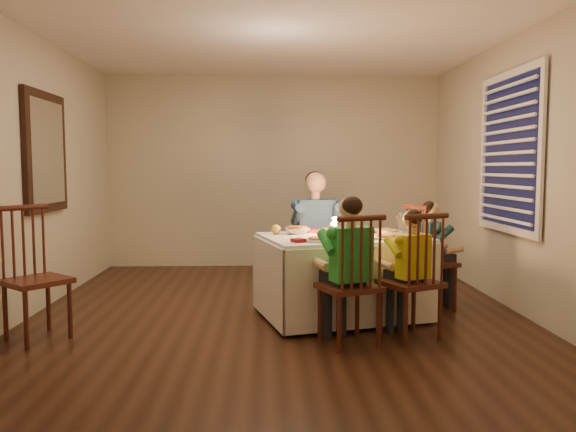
{
  "coord_description": "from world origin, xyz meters",
  "views": [
    {
      "loc": [
        -0.09,
        -5.19,
        1.35
      ],
      "look_at": [
        0.11,
        0.15,
        0.89
      ],
      "focal_mm": 35.0,
      "sensor_mm": 36.0,
      "label": 1
    }
  ],
  "objects_px": {
    "child_yellow": "(409,339)",
    "chair_near_left": "(348,344)",
    "dining_table": "(343,259)",
    "chair_near_right": "(409,339)",
    "chair_end": "(430,309)",
    "adult": "(315,298)",
    "chair_adult": "(315,298)",
    "serving_bowl": "(297,231)",
    "child_teal": "(430,309)",
    "chair_extra": "(39,339)",
    "child_green": "(348,344)"
  },
  "relations": [
    {
      "from": "child_yellow",
      "to": "chair_near_left",
      "type": "bearing_deg",
      "value": -10.62
    },
    {
      "from": "dining_table",
      "to": "chair_near_right",
      "type": "relative_size",
      "value": 1.62
    },
    {
      "from": "chair_end",
      "to": "adult",
      "type": "height_order",
      "value": "adult"
    },
    {
      "from": "chair_adult",
      "to": "serving_bowl",
      "type": "height_order",
      "value": "serving_bowl"
    },
    {
      "from": "chair_end",
      "to": "child_teal",
      "type": "relative_size",
      "value": 0.97
    },
    {
      "from": "chair_extra",
      "to": "child_green",
      "type": "xyz_separation_m",
      "value": [
        2.43,
        -0.21,
        0.0
      ]
    },
    {
      "from": "dining_table",
      "to": "child_yellow",
      "type": "bearing_deg",
      "value": -71.45
    },
    {
      "from": "child_green",
      "to": "child_yellow",
      "type": "xyz_separation_m",
      "value": [
        0.5,
        0.13,
        0.0
      ]
    },
    {
      "from": "chair_near_right",
      "to": "serving_bowl",
      "type": "distance_m",
      "value": 1.42
    },
    {
      "from": "chair_adult",
      "to": "chair_extra",
      "type": "bearing_deg",
      "value": -159.02
    },
    {
      "from": "chair_extra",
      "to": "chair_near_left",
      "type": "bearing_deg",
      "value": -54.26
    },
    {
      "from": "serving_bowl",
      "to": "chair_end",
      "type": "bearing_deg",
      "value": 4.2
    },
    {
      "from": "chair_adult",
      "to": "child_teal",
      "type": "relative_size",
      "value": 0.97
    },
    {
      "from": "dining_table",
      "to": "chair_end",
      "type": "height_order",
      "value": "dining_table"
    },
    {
      "from": "chair_adult",
      "to": "child_yellow",
      "type": "bearing_deg",
      "value": -74.57
    },
    {
      "from": "adult",
      "to": "child_green",
      "type": "height_order",
      "value": "adult"
    },
    {
      "from": "dining_table",
      "to": "chair_adult",
      "type": "distance_m",
      "value": 0.91
    },
    {
      "from": "chair_near_right",
      "to": "child_teal",
      "type": "bearing_deg",
      "value": -139.78
    },
    {
      "from": "chair_adult",
      "to": "child_teal",
      "type": "bearing_deg",
      "value": -32.62
    },
    {
      "from": "chair_end",
      "to": "child_yellow",
      "type": "distance_m",
      "value": 1.03
    },
    {
      "from": "dining_table",
      "to": "child_teal",
      "type": "xyz_separation_m",
      "value": [
        0.88,
        0.25,
        -0.53
      ]
    },
    {
      "from": "chair_near_right",
      "to": "child_teal",
      "type": "distance_m",
      "value": 1.03
    },
    {
      "from": "serving_bowl",
      "to": "chair_near_left",
      "type": "bearing_deg",
      "value": -70.46
    },
    {
      "from": "serving_bowl",
      "to": "adult",
      "type": "bearing_deg",
      "value": 68.91
    },
    {
      "from": "adult",
      "to": "child_yellow",
      "type": "relative_size",
      "value": 1.28
    },
    {
      "from": "chair_near_left",
      "to": "chair_end",
      "type": "bearing_deg",
      "value": -152.97
    },
    {
      "from": "chair_adult",
      "to": "adult",
      "type": "relative_size",
      "value": 0.77
    },
    {
      "from": "dining_table",
      "to": "adult",
      "type": "distance_m",
      "value": 0.91
    },
    {
      "from": "dining_table",
      "to": "child_green",
      "type": "bearing_deg",
      "value": -108.88
    },
    {
      "from": "child_green",
      "to": "child_teal",
      "type": "bearing_deg",
      "value": -152.97
    },
    {
      "from": "dining_table",
      "to": "serving_bowl",
      "type": "bearing_deg",
      "value": 143.9
    },
    {
      "from": "adult",
      "to": "chair_near_right",
      "type": "bearing_deg",
      "value": -74.57
    },
    {
      "from": "chair_end",
      "to": "child_green",
      "type": "relative_size",
      "value": 0.89
    },
    {
      "from": "child_teal",
      "to": "chair_near_right",
      "type": "bearing_deg",
      "value": 137.07
    },
    {
      "from": "chair_near_right",
      "to": "chair_extra",
      "type": "relative_size",
      "value": 0.95
    },
    {
      "from": "dining_table",
      "to": "child_yellow",
      "type": "xyz_separation_m",
      "value": [
        0.45,
        -0.68,
        -0.53
      ]
    },
    {
      "from": "adult",
      "to": "serving_bowl",
      "type": "distance_m",
      "value": 0.98
    },
    {
      "from": "child_green",
      "to": "chair_near_left",
      "type": "bearing_deg",
      "value": 180.0
    },
    {
      "from": "dining_table",
      "to": "serving_bowl",
      "type": "xyz_separation_m",
      "value": [
        -0.4,
        0.16,
        0.24
      ]
    },
    {
      "from": "chair_end",
      "to": "child_yellow",
      "type": "xyz_separation_m",
      "value": [
        -0.44,
        -0.93,
        0.0
      ]
    },
    {
      "from": "adult",
      "to": "child_green",
      "type": "distance_m",
      "value": 1.53
    },
    {
      "from": "child_green",
      "to": "child_teal",
      "type": "height_order",
      "value": "child_green"
    },
    {
      "from": "chair_near_right",
      "to": "serving_bowl",
      "type": "relative_size",
      "value": 4.31
    },
    {
      "from": "child_teal",
      "to": "serving_bowl",
      "type": "relative_size",
      "value": 4.42
    },
    {
      "from": "serving_bowl",
      "to": "child_teal",
      "type": "bearing_deg",
      "value": 4.2
    },
    {
      "from": "dining_table",
      "to": "serving_bowl",
      "type": "height_order",
      "value": "serving_bowl"
    },
    {
      "from": "child_yellow",
      "to": "child_teal",
      "type": "distance_m",
      "value": 1.03
    },
    {
      "from": "child_yellow",
      "to": "serving_bowl",
      "type": "bearing_deg",
      "value": -69.35
    },
    {
      "from": "chair_extra",
      "to": "serving_bowl",
      "type": "bearing_deg",
      "value": -29.5
    },
    {
      "from": "chair_adult",
      "to": "chair_end",
      "type": "relative_size",
      "value": 1.0
    }
  ]
}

